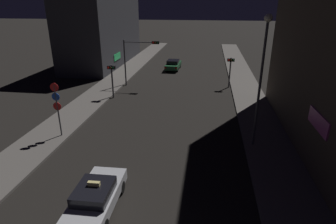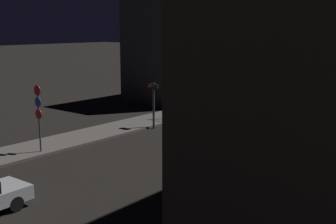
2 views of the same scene
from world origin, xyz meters
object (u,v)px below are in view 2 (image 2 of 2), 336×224
(far_car, at_px, (289,101))
(traffic_light_left_kerb, at_px, (153,96))
(traffic_light_overhead, at_px, (207,73))
(sign_pole_left, at_px, (39,112))
(street_lamp_near_block, at_px, (257,72))

(far_car, height_order, traffic_light_left_kerb, traffic_light_left_kerb)
(far_car, height_order, traffic_light_overhead, traffic_light_overhead)
(far_car, relative_size, traffic_light_overhead, 0.85)
(traffic_light_overhead, xyz_separation_m, traffic_light_left_kerb, (-1.55, -4.66, -1.35))
(far_car, distance_m, sign_pole_left, 23.48)
(far_car, bearing_deg, sign_pole_left, -103.12)
(street_lamp_near_block, bearing_deg, traffic_light_overhead, 130.19)
(traffic_light_left_kerb, xyz_separation_m, sign_pole_left, (-0.84, -9.19, 0.06))
(traffic_light_left_kerb, bearing_deg, street_lamp_near_block, -34.07)
(traffic_light_overhead, relative_size, sign_pole_left, 1.34)
(sign_pole_left, bearing_deg, street_lamp_near_block, 2.27)
(traffic_light_overhead, distance_m, traffic_light_left_kerb, 5.09)
(traffic_light_overhead, height_order, street_lamp_near_block, street_lamp_near_block)
(far_car, relative_size, street_lamp_near_block, 0.53)
(sign_pole_left, bearing_deg, traffic_light_overhead, 80.23)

